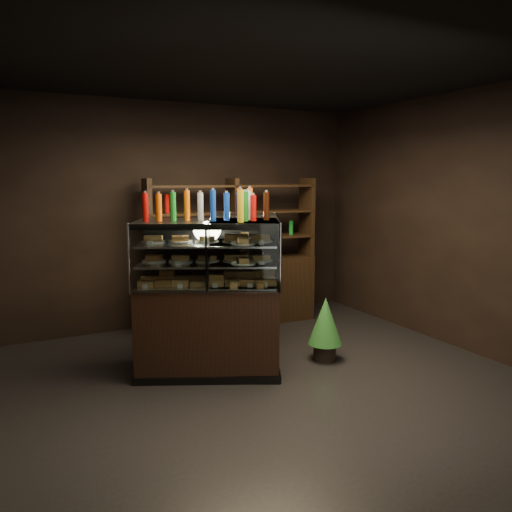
# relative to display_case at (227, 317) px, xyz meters

# --- Properties ---
(ground) EXTENTS (5.00, 5.00, 0.00)m
(ground) POSITION_rel_display_case_xyz_m (0.18, -0.72, -0.53)
(ground) COLOR black
(ground) RESTS_ON ground
(room_shell) EXTENTS (5.02, 5.02, 3.01)m
(room_shell) POSITION_rel_display_case_xyz_m (0.18, -0.72, 1.41)
(room_shell) COLOR black
(room_shell) RESTS_ON ground
(display_case) EXTENTS (1.98, 1.64, 1.59)m
(display_case) POSITION_rel_display_case_xyz_m (0.00, 0.00, 0.00)
(display_case) COLOR black
(display_case) RESTS_ON ground
(food_display) EXTENTS (1.54, 1.26, 0.48)m
(food_display) POSITION_rel_display_case_xyz_m (0.00, -0.01, 0.67)
(food_display) COLOR #C29545
(food_display) RESTS_ON display_case
(bottles_top) EXTENTS (1.37, 1.12, 0.30)m
(bottles_top) POSITION_rel_display_case_xyz_m (-0.00, 0.00, 1.20)
(bottles_top) COLOR #147223
(bottles_top) RESTS_ON display_case
(potted_conifer) EXTENTS (0.38, 0.38, 0.80)m
(potted_conifer) POSITION_rel_display_case_xyz_m (1.02, -0.37, -0.07)
(potted_conifer) COLOR black
(potted_conifer) RESTS_ON ground
(back_shelving) EXTENTS (2.35, 0.58, 2.00)m
(back_shelving) POSITION_rel_display_case_xyz_m (0.67, 1.33, 0.08)
(back_shelving) COLOR black
(back_shelving) RESTS_ON ground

